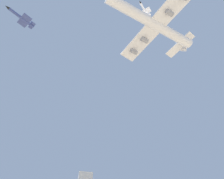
# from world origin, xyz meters

# --- Properties ---
(carrier_jet) EXTENTS (76.50, 60.44, 21.18)m
(carrier_jet) POSITION_xyz_m (-20.16, 52.80, 100.59)
(carrier_jet) COLOR white
(chase_jet_lead) EXTENTS (15.22, 8.18, 4.00)m
(chase_jet_lead) POSITION_xyz_m (36.58, 0.88, 82.69)
(chase_jet_lead) COLOR #38478C
(chase_jet_left_wing) EXTENTS (15.21, 8.08, 4.00)m
(chase_jet_left_wing) POSITION_xyz_m (-19.54, 49.06, 124.01)
(chase_jet_left_wing) COLOR silver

